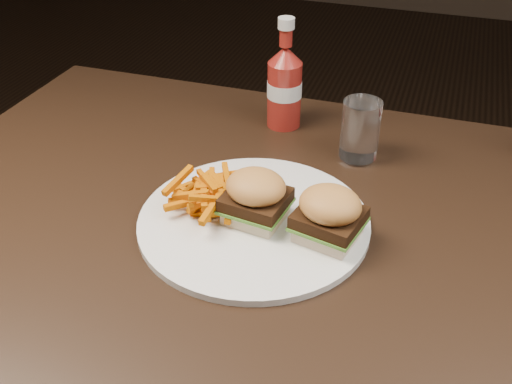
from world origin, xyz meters
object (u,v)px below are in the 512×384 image
(plate, at_px, (254,221))
(ketchup_bottle, at_px, (284,95))
(dining_table, at_px, (276,226))
(tumbler, at_px, (360,129))

(plate, bearing_deg, ketchup_bottle, 98.41)
(dining_table, distance_m, plate, 0.05)
(tumbler, bearing_deg, plate, -115.00)
(dining_table, relative_size, plate, 3.58)
(plate, xyz_separation_m, tumbler, (0.11, 0.23, 0.05))
(plate, distance_m, ketchup_bottle, 0.32)
(ketchup_bottle, bearing_deg, dining_table, -75.73)
(dining_table, bearing_deg, ketchup_bottle, 104.27)
(plate, xyz_separation_m, ketchup_bottle, (-0.05, 0.31, 0.06))
(dining_table, distance_m, tumbler, 0.23)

